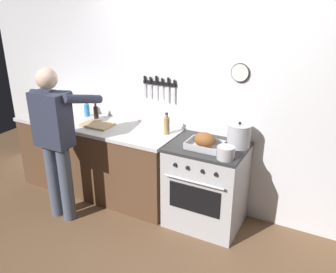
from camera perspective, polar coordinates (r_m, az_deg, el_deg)
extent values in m
plane|color=brown|center=(3.36, -4.68, -21.21)|extent=(8.00, 8.00, 0.00)
cube|color=silver|center=(3.79, 5.74, 6.62)|extent=(6.00, 0.10, 2.60)
cube|color=black|center=(3.92, -1.37, 8.65)|extent=(0.41, 0.02, 0.04)
cube|color=silver|center=(4.03, -3.77, 7.56)|extent=(0.02, 0.00, 0.15)
cube|color=black|center=(4.00, -3.81, 9.21)|extent=(0.02, 0.02, 0.09)
cube|color=silver|center=(3.99, -2.84, 7.41)|extent=(0.02, 0.00, 0.16)
cube|color=black|center=(3.96, -2.88, 9.08)|extent=(0.02, 0.02, 0.08)
cube|color=silver|center=(3.95, -1.90, 7.24)|extent=(0.01, 0.00, 0.16)
cube|color=black|center=(3.92, -1.93, 9.10)|extent=(0.02, 0.02, 0.10)
cube|color=silver|center=(3.92, -0.95, 7.23)|extent=(0.01, 0.00, 0.15)
cube|color=black|center=(3.89, -0.96, 8.86)|extent=(0.02, 0.02, 0.08)
cube|color=silver|center=(3.89, 0.02, 6.87)|extent=(0.02, 0.00, 0.18)
cube|color=black|center=(3.85, 0.02, 8.86)|extent=(0.02, 0.02, 0.10)
cube|color=silver|center=(3.85, 1.01, 6.74)|extent=(0.02, 0.00, 0.18)
cube|color=black|center=(3.82, 1.03, 8.61)|extent=(0.02, 0.02, 0.08)
cylinder|color=white|center=(3.53, 11.65, 10.13)|extent=(0.17, 0.02, 0.17)
torus|color=black|center=(3.53, 11.65, 10.13)|extent=(0.18, 0.02, 0.18)
cube|color=brown|center=(4.39, -11.23, -3.65)|extent=(2.00, 0.62, 0.86)
cube|color=silver|center=(4.22, -11.68, 1.87)|extent=(2.03, 0.65, 0.04)
cube|color=#BCBCC1|center=(3.73, 6.24, -8.06)|extent=(0.76, 0.62, 0.87)
cube|color=black|center=(3.48, 4.26, -10.18)|extent=(0.53, 0.01, 0.28)
cube|color=#2D2D2D|center=(3.53, 6.54, -1.72)|extent=(0.76, 0.62, 0.03)
cylinder|color=black|center=(3.39, 1.15, -4.62)|extent=(0.04, 0.02, 0.04)
cylinder|color=black|center=(3.34, 3.19, -5.09)|extent=(0.04, 0.02, 0.04)
cylinder|color=black|center=(3.28, 5.61, -5.64)|extent=(0.04, 0.02, 0.04)
cylinder|color=black|center=(3.24, 7.79, -6.12)|extent=(0.04, 0.02, 0.04)
cylinder|color=silver|center=(3.35, 4.16, -7.36)|extent=(0.61, 0.02, 0.02)
cylinder|color=#4C566B|center=(4.04, -18.07, -6.72)|extent=(0.14, 0.14, 0.86)
cylinder|color=#4C566B|center=(3.92, -16.20, -7.39)|extent=(0.14, 0.14, 0.86)
cube|color=#2D3347|center=(3.70, -18.36, 2.63)|extent=(0.38, 0.22, 0.56)
sphere|color=beige|center=(3.59, -19.15, 8.88)|extent=(0.21, 0.21, 0.21)
cylinder|color=#2D3347|center=(3.96, -18.33, 6.58)|extent=(0.09, 0.55, 0.22)
cylinder|color=#2D3347|center=(3.67, -13.70, 5.94)|extent=(0.09, 0.55, 0.22)
cube|color=#B7B7BC|center=(3.47, 5.97, -1.80)|extent=(0.34, 0.25, 0.01)
cube|color=#B7B7BC|center=(3.35, 5.18, -2.04)|extent=(0.34, 0.01, 0.05)
cube|color=#B7B7BC|center=(3.56, 6.76, -0.59)|extent=(0.34, 0.01, 0.05)
cube|color=#B7B7BC|center=(3.51, 3.43, -0.78)|extent=(0.01, 0.25, 0.05)
cube|color=#B7B7BC|center=(3.40, 8.65, -1.81)|extent=(0.01, 0.25, 0.05)
ellipsoid|color=brown|center=(3.43, 6.03, -0.57)|extent=(0.22, 0.16, 0.15)
cylinder|color=#B7B7BC|center=(3.52, 11.44, 0.08)|extent=(0.23, 0.23, 0.22)
cylinder|color=#B2B2B7|center=(3.48, 11.58, 1.84)|extent=(0.24, 0.24, 0.01)
sphere|color=black|center=(3.47, 11.60, 2.15)|extent=(0.03, 0.03, 0.03)
cylinder|color=#B7B7BC|center=(3.25, 9.38, -2.62)|extent=(0.16, 0.16, 0.12)
cube|color=tan|center=(4.12, -11.40, 1.88)|extent=(0.36, 0.24, 0.02)
cylinder|color=#338CCC|center=(4.47, -13.04, 4.18)|extent=(0.07, 0.07, 0.15)
cylinder|color=#338CCC|center=(4.44, -13.14, 5.30)|extent=(0.03, 0.03, 0.03)
cylinder|color=white|center=(4.43, -13.16, 5.59)|extent=(0.03, 0.03, 0.01)
cylinder|color=#997F4C|center=(3.77, -0.23, 1.75)|extent=(0.07, 0.07, 0.18)
cylinder|color=#997F4C|center=(3.73, -0.23, 3.36)|extent=(0.03, 0.03, 0.04)
cylinder|color=black|center=(3.73, -0.23, 3.76)|extent=(0.03, 0.03, 0.01)
cylinder|color=black|center=(4.35, -11.63, 3.83)|extent=(0.06, 0.06, 0.15)
cylinder|color=black|center=(4.33, -11.72, 4.97)|extent=(0.03, 0.03, 0.03)
cylinder|color=#B21919|center=(4.32, -11.74, 5.26)|extent=(0.03, 0.03, 0.01)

